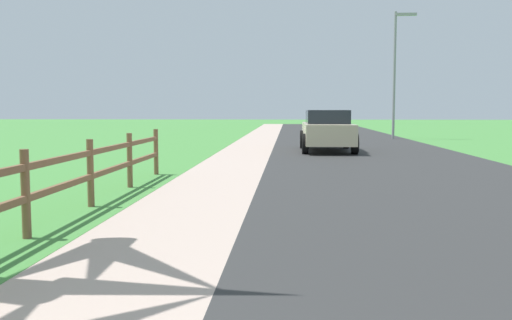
{
  "coord_description": "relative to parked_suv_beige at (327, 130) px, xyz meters",
  "views": [
    {
      "loc": [
        0.66,
        -0.06,
        1.62
      ],
      "look_at": [
        -0.03,
        11.67,
        0.56
      ],
      "focal_mm": 39.87,
      "sensor_mm": 36.0,
      "label": 1
    }
  ],
  "objects": [
    {
      "name": "grass_verge",
      "position": [
        -6.61,
        5.13,
        -0.81
      ],
      "size": [
        5.0,
        66.0,
        0.0
      ],
      "primitive_type": "cube",
      "color": "#468A3E",
      "rests_on": "ground"
    },
    {
      "name": "street_lamp",
      "position": [
        4.26,
        9.15,
        3.18
      ],
      "size": [
        1.17,
        0.2,
        6.76
      ],
      "color": "gray",
      "rests_on": "ground"
    },
    {
      "name": "parked_suv_beige",
      "position": [
        0.0,
        0.0,
        0.0
      ],
      "size": [
        2.01,
        4.78,
        1.57
      ],
      "color": "#C6B793",
      "rests_on": "ground"
    },
    {
      "name": "curb_concrete",
      "position": [
        -5.11,
        5.13,
        -0.81
      ],
      "size": [
        6.0,
        66.0,
        0.01
      ],
      "primitive_type": "cube",
      "color": "#BCA495",
      "rests_on": "ground"
    },
    {
      "name": "road_asphalt",
      "position": [
        1.39,
        5.13,
        -0.81
      ],
      "size": [
        7.0,
        66.0,
        0.01
      ],
      "primitive_type": "cube",
      "color": "#2F2F2F",
      "rests_on": "ground"
    },
    {
      "name": "rail_fence",
      "position": [
        -4.72,
        -15.13,
        -0.16
      ],
      "size": [
        0.11,
        13.98,
        1.13
      ],
      "color": "brown",
      "rests_on": "ground"
    },
    {
      "name": "ground_plane",
      "position": [
        -2.11,
        3.13,
        -0.81
      ],
      "size": [
        120.0,
        120.0,
        0.0
      ],
      "primitive_type": "plane",
      "color": "#468A3E"
    }
  ]
}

